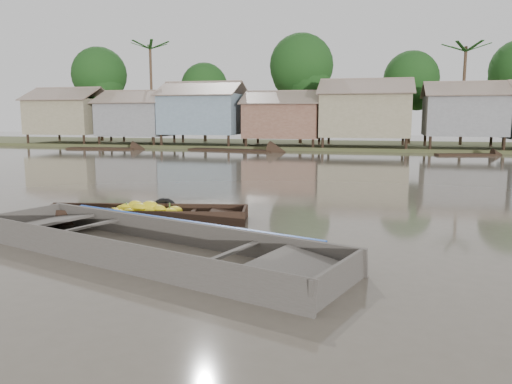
# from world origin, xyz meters

# --- Properties ---
(ground) EXTENTS (120.00, 120.00, 0.00)m
(ground) POSITION_xyz_m (0.00, 0.00, 0.00)
(ground) COLOR #534C40
(ground) RESTS_ON ground
(riverbank) EXTENTS (120.00, 12.47, 10.22)m
(riverbank) POSITION_xyz_m (3.03, 31.86, 3.07)
(riverbank) COLOR #384723
(riverbank) RESTS_ON ground
(banana_boat) EXTENTS (5.23, 2.18, 0.73)m
(banana_boat) POSITION_xyz_m (-2.15, 1.38, 0.13)
(banana_boat) COLOR black
(banana_boat) RESTS_ON ground
(viewer_boat) EXTENTS (8.08, 4.47, 0.63)m
(viewer_boat) POSITION_xyz_m (-0.57, -1.46, 0.07)
(viewer_boat) COLOR #45413B
(viewer_boat) RESTS_ON ground
(distant_boats) EXTENTS (46.86, 14.74, 0.35)m
(distant_boats) POSITION_xyz_m (8.46, 24.08, -0.05)
(distant_boats) COLOR black
(distant_boats) RESTS_ON ground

